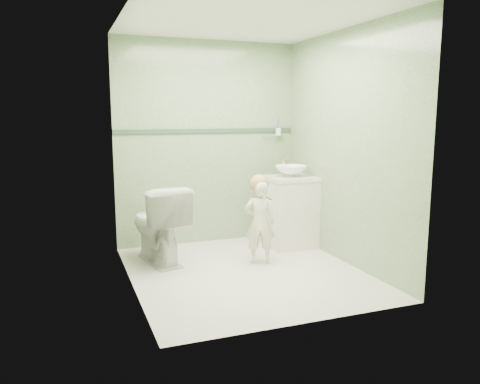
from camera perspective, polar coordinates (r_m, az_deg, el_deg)
name	(u,v)px	position (r m, az deg, el deg)	size (l,w,h in m)	color
ground	(245,272)	(4.76, 0.65, -9.58)	(2.50, 2.50, 0.00)	silver
room_shell	(246,151)	(4.52, 0.68, 4.97)	(2.50, 2.54, 2.40)	gray
trim_stripe	(208,131)	(5.68, -3.92, 7.36)	(2.20, 0.02, 0.05)	#2F4E36
vanity	(290,213)	(5.61, 6.06, -2.49)	(0.52, 0.50, 0.80)	silver
counter	(291,178)	(5.54, 6.13, 1.67)	(0.54, 0.52, 0.04)	white
basin	(291,171)	(5.53, 6.14, 2.53)	(0.37, 0.37, 0.13)	white
faucet	(284,163)	(5.68, 5.32, 3.54)	(0.03, 0.13, 0.18)	silver
cup_holder	(278,132)	(5.95, 4.56, 7.23)	(0.26, 0.07, 0.21)	silver
toilet	(158,224)	(5.03, -9.86, -3.81)	(0.46, 0.81, 0.83)	white
toddler	(260,222)	(4.93, 2.39, -3.67)	(0.32, 0.21, 0.87)	beige
hair_cap	(259,184)	(4.87, 2.31, 0.99)	(0.19, 0.19, 0.19)	tan
teal_toothbrush	(268,198)	(4.75, 3.38, -0.70)	(0.11, 0.14, 0.08)	#00836E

